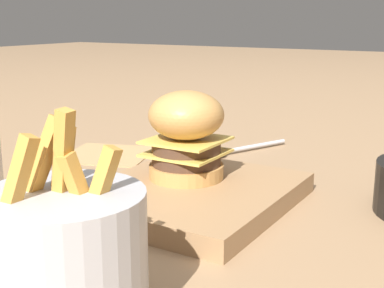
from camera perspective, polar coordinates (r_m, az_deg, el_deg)
name	(u,v)px	position (r m, az deg, el deg)	size (l,w,h in m)	color
ground_plane	(221,194)	(0.68, 3.15, -5.35)	(6.00, 6.00, 0.00)	#9E7A56
serving_board	(192,195)	(0.64, 0.00, -5.43)	(0.25, 0.22, 0.02)	#A37A51
burger	(186,134)	(0.65, -0.61, 1.06)	(0.09, 0.09, 0.11)	tan
fries_basket	(65,256)	(0.40, -13.41, -11.56)	(0.12, 0.12, 0.16)	#B7B7BC
spoon	(225,152)	(0.86, 3.49, -0.83)	(0.17, 0.09, 0.01)	silver
ketchup_puddle	(0,189)	(0.74, -19.79, -4.54)	(0.06, 0.06, 0.00)	#9E140F
parchment_square	(108,154)	(0.88, -8.93, -1.05)	(0.17, 0.17, 0.00)	tan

